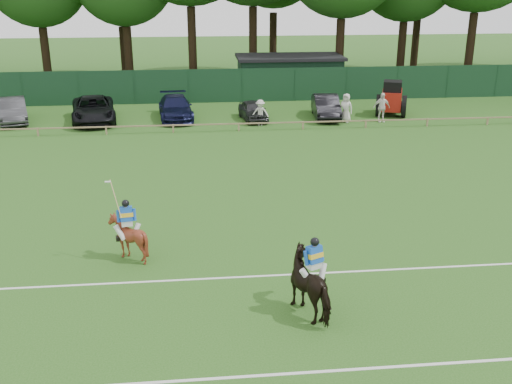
{
  "coord_description": "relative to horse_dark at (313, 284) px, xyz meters",
  "views": [
    {
      "loc": [
        -1.68,
        -17.84,
        8.97
      ],
      "look_at": [
        0.5,
        3.0,
        1.4
      ],
      "focal_mm": 42.0,
      "sensor_mm": 36.0,
      "label": 1
    }
  ],
  "objects": [
    {
      "name": "ground",
      "position": [
        -1.45,
        3.29,
        -0.88
      ],
      "size": [
        160.0,
        160.0,
        0.0
      ],
      "primitive_type": "plane",
      "color": "#1E4C14",
      "rests_on": "ground"
    },
    {
      "name": "horse_dark",
      "position": [
        0.0,
        0.0,
        0.0
      ],
      "size": [
        1.76,
        2.3,
        1.77
      ],
      "primitive_type": "imported",
      "rotation": [
        0.0,
        0.0,
        3.58
      ],
      "color": "black",
      "rests_on": "ground"
    },
    {
      "name": "horse_chestnut",
      "position": [
        -5.48,
        4.05,
        -0.13
      ],
      "size": [
        1.42,
        1.55,
        1.51
      ],
      "primitive_type": "imported",
      "rotation": [
        0.0,
        0.0,
        3.3
      ],
      "color": "maroon",
      "rests_on": "ground"
    },
    {
      "name": "sedan_grey",
      "position": [
        -14.87,
        25.1,
        -0.1
      ],
      "size": [
        3.0,
        5.04,
        1.57
      ],
      "primitive_type": "imported",
      "rotation": [
        0.0,
        0.0,
        0.3
      ],
      "color": "#323235",
      "rests_on": "ground"
    },
    {
      "name": "suv_black",
      "position": [
        -9.67,
        24.75,
        -0.08
      ],
      "size": [
        3.56,
        6.15,
        1.61
      ],
      "primitive_type": "imported",
      "rotation": [
        0.0,
        0.0,
        0.16
      ],
      "color": "black",
      "rests_on": "ground"
    },
    {
      "name": "sedan_navy",
      "position": [
        -4.37,
        25.01,
        -0.13
      ],
      "size": [
        2.56,
        5.35,
        1.5
      ],
      "primitive_type": "imported",
      "rotation": [
        0.0,
        0.0,
        0.09
      ],
      "color": "black",
      "rests_on": "ground"
    },
    {
      "name": "hatch_grey",
      "position": [
        0.72,
        24.15,
        -0.25
      ],
      "size": [
        1.94,
        3.85,
        1.26
      ],
      "primitive_type": "imported",
      "rotation": [
        0.0,
        0.0,
        0.13
      ],
      "color": "#2B2B2E",
      "rests_on": "ground"
    },
    {
      "name": "estate_black",
      "position": [
        5.64,
        24.29,
        -0.12
      ],
      "size": [
        2.05,
        4.74,
        1.52
      ],
      "primitive_type": "imported",
      "rotation": [
        0.0,
        0.0,
        -0.1
      ],
      "color": "black",
      "rests_on": "ground"
    },
    {
      "name": "spectator_left",
      "position": [
        1.03,
        22.6,
        -0.06
      ],
      "size": [
        1.16,
        0.81,
        1.64
      ],
      "primitive_type": "imported",
      "rotation": [
        0.0,
        0.0,
        -0.2
      ],
      "color": "beige",
      "rests_on": "ground"
    },
    {
      "name": "spectator_mid",
      "position": [
        8.98,
        22.77,
        0.07
      ],
      "size": [
        1.14,
        0.52,
        1.9
      ],
      "primitive_type": "imported",
      "rotation": [
        0.0,
        0.0,
        0.05
      ],
      "color": "silver",
      "rests_on": "ground"
    },
    {
      "name": "spectator_right",
      "position": [
        6.65,
        22.91,
        0.05
      ],
      "size": [
        1.09,
        1.01,
        1.87
      ],
      "primitive_type": "imported",
      "rotation": [
        0.0,
        0.0,
        -0.61
      ],
      "color": "beige",
      "rests_on": "ground"
    },
    {
      "name": "rider_dark",
      "position": [
        0.01,
        -0.01,
        0.77
      ],
      "size": [
        0.9,
        0.59,
        1.41
      ],
      "rotation": [
        0.0,
        0.0,
        3.58
      ],
      "color": "silver",
      "rests_on": "ground"
    },
    {
      "name": "rider_chestnut",
      "position": [
        -5.48,
        4.04,
        0.58
      ],
      "size": [
        0.96,
        0.54,
        2.05
      ],
      "rotation": [
        0.0,
        0.0,
        3.3
      ],
      "color": "silver",
      "rests_on": "ground"
    },
    {
      "name": "pitch_lines",
      "position": [
        -1.45,
        -0.21,
        -0.88
      ],
      "size": [
        60.0,
        5.1,
        0.01
      ],
      "color": "silver",
      "rests_on": "ground"
    },
    {
      "name": "pitch_rail",
      "position": [
        -1.45,
        21.29,
        -0.44
      ],
      "size": [
        62.1,
        0.1,
        0.5
      ],
      "color": "#997F5B",
      "rests_on": "ground"
    },
    {
      "name": "perimeter_fence",
      "position": [
        -1.45,
        30.29,
        0.37
      ],
      "size": [
        92.08,
        0.08,
        2.5
      ],
      "color": "#14351E",
      "rests_on": "ground"
    },
    {
      "name": "utility_shed",
      "position": [
        4.55,
        33.29,
        0.65
      ],
      "size": [
        8.4,
        4.4,
        3.04
      ],
      "color": "#14331E",
      "rests_on": "ground"
    },
    {
      "name": "tree_row",
      "position": [
        0.55,
        38.29,
        -0.88
      ],
      "size": [
        96.0,
        12.0,
        21.0
      ],
      "primitive_type": null,
      "color": "#26561C",
      "rests_on": "ground"
    },
    {
      "name": "tractor",
      "position": [
        10.26,
        24.64,
        0.24
      ],
      "size": [
        2.7,
        3.28,
        2.37
      ],
      "rotation": [
        0.0,
        0.0,
        -0.34
      ],
      "color": "#A0170E",
      "rests_on": "ground"
    }
  ]
}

